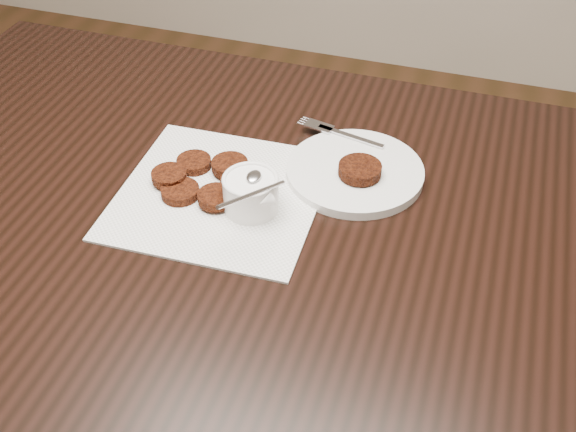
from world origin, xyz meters
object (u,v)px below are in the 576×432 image
object	(u,v)px
napkin	(220,194)
table	(279,389)
sauce_ramekin	(250,177)
plate_with_patty	(355,168)

from	to	relation	value
napkin	table	bearing A→B (deg)	-28.50
table	napkin	distance (m)	0.40
napkin	sauce_ramekin	xyz separation A→B (m)	(0.06, -0.02, 0.06)
napkin	sauce_ramekin	distance (m)	0.09
table	plate_with_patty	size ratio (longest dim) A/B	6.94
table	plate_with_patty	xyz separation A→B (m)	(0.07, 0.17, 0.39)
sauce_ramekin	plate_with_patty	xyz separation A→B (m)	(0.13, 0.13, -0.05)
table	sauce_ramekin	distance (m)	0.44
table	napkin	xyz separation A→B (m)	(-0.11, 0.06, 0.38)
table	plate_with_patty	distance (m)	0.43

